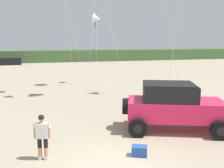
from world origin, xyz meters
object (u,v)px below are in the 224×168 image
Objects in this scene: person_watching at (42,134)px; kite_green_box at (97,19)px; cooler_box at (139,151)px; jeep at (174,106)px; distant_sedan at (8,61)px.

person_watching is 0.25× the size of kite_green_box.
jeep is at bearing 63.70° from cooler_box.
person_watching is 2.98× the size of cooler_box.
jeep is 38.01m from distant_sedan.
cooler_box is at bearing -10.04° from person_watching.
jeep reaches higher than person_watching.
jeep is at bearing 14.32° from person_watching.
jeep is 0.74× the size of kite_green_box.
kite_green_box is (11.23, -22.30, 5.62)m from distant_sedan.
person_watching is 0.40× the size of distant_sedan.
person_watching is at bearing -81.19° from distant_sedan.
person_watching is at bearing -165.68° from jeep.
kite_green_box reaches higher than cooler_box.
distant_sedan is (-6.21, 37.52, -0.34)m from person_watching.
kite_green_box is at bearing 107.67° from cooler_box.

